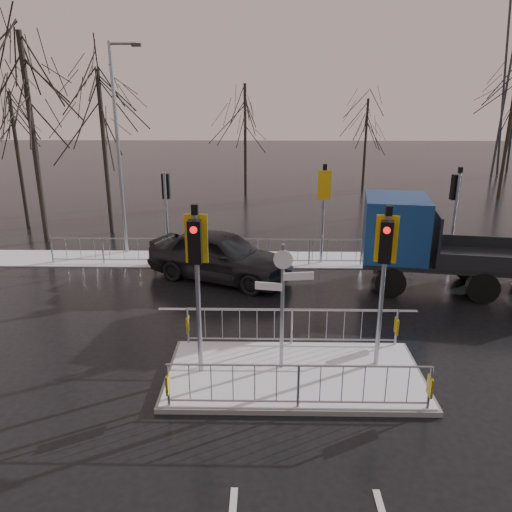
{
  "coord_description": "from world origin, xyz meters",
  "views": [
    {
      "loc": [
        -0.7,
        -10.31,
        6.41
      ],
      "look_at": [
        -0.97,
        3.65,
        1.8
      ],
      "focal_mm": 35.0,
      "sensor_mm": 36.0,
      "label": 1
    }
  ],
  "objects_px": {
    "traffic_island": "(294,362)",
    "street_lamp_left": "(120,143)",
    "car_far_lane": "(220,255)",
    "flatbed_truck": "(423,241)"
  },
  "relations": [
    {
      "from": "car_far_lane",
      "to": "street_lamp_left",
      "type": "xyz_separation_m",
      "value": [
        -4.12,
        3.01,
        3.6
      ]
    },
    {
      "from": "car_far_lane",
      "to": "flatbed_truck",
      "type": "relative_size",
      "value": 0.74
    },
    {
      "from": "car_far_lane",
      "to": "flatbed_truck",
      "type": "height_order",
      "value": "flatbed_truck"
    },
    {
      "from": "traffic_island",
      "to": "flatbed_truck",
      "type": "xyz_separation_m",
      "value": [
        4.62,
        5.82,
        1.26
      ]
    },
    {
      "from": "car_far_lane",
      "to": "flatbed_truck",
      "type": "xyz_separation_m",
      "value": [
        6.93,
        -0.65,
        0.77
      ]
    },
    {
      "from": "traffic_island",
      "to": "flatbed_truck",
      "type": "height_order",
      "value": "traffic_island"
    },
    {
      "from": "traffic_island",
      "to": "flatbed_truck",
      "type": "distance_m",
      "value": 7.54
    },
    {
      "from": "traffic_island",
      "to": "street_lamp_left",
      "type": "distance_m",
      "value": 12.17
    },
    {
      "from": "traffic_island",
      "to": "car_far_lane",
      "type": "xyz_separation_m",
      "value": [
        -2.3,
        6.48,
        0.5
      ]
    },
    {
      "from": "car_far_lane",
      "to": "street_lamp_left",
      "type": "bearing_deg",
      "value": 78.52
    }
  ]
}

